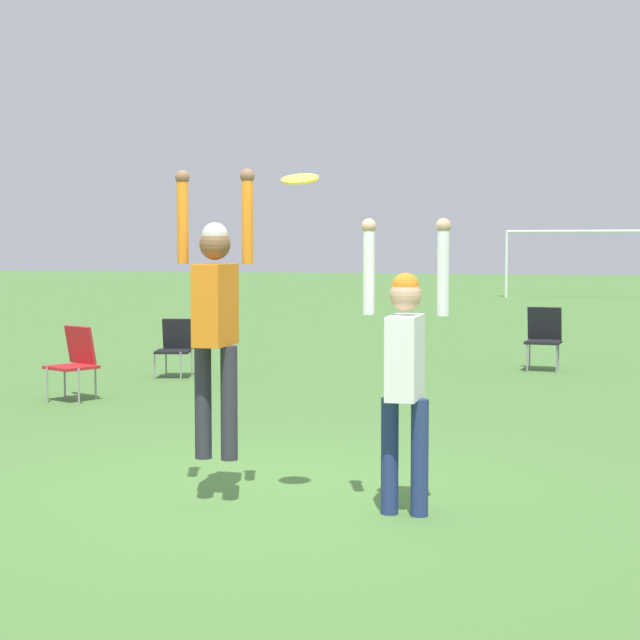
% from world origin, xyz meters
% --- Properties ---
extents(ground_plane, '(120.00, 120.00, 0.00)m').
position_xyz_m(ground_plane, '(0.00, 0.00, 0.00)').
color(ground_plane, '#4C7A38').
extents(person_jumping, '(0.59, 0.44, 2.05)m').
position_xyz_m(person_jumping, '(-0.17, -0.33, 1.40)').
color(person_jumping, '#2D2D38').
rests_on(person_jumping, ground_plane).
extents(person_defending, '(0.61, 0.46, 2.01)m').
position_xyz_m(person_defending, '(1.18, -0.30, 1.06)').
color(person_defending, navy).
rests_on(person_defending, ground_plane).
extents(frisbee, '(0.25, 0.25, 0.09)m').
position_xyz_m(frisbee, '(0.50, -0.52, 2.27)').
color(frisbee, yellow).
extents(camping_chair_0, '(0.52, 0.57, 0.92)m').
position_xyz_m(camping_chair_0, '(1.50, 8.55, 0.53)').
color(camping_chair_0, gray).
rests_on(camping_chair_0, ground_plane).
extents(camping_chair_1, '(0.55, 0.60, 0.81)m').
position_xyz_m(camping_chair_1, '(-3.36, 6.31, 0.46)').
color(camping_chair_1, gray).
rests_on(camping_chair_1, ground_plane).
extents(camping_chair_2, '(0.64, 0.70, 0.87)m').
position_xyz_m(camping_chair_2, '(-3.63, 3.97, 0.50)').
color(camping_chair_2, gray).
rests_on(camping_chair_2, ground_plane).
extents(soccer_goal, '(7.10, 0.10, 2.35)m').
position_xyz_m(soccer_goal, '(2.21, 30.47, 1.84)').
color(soccer_goal, white).
rests_on(soccer_goal, ground_plane).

